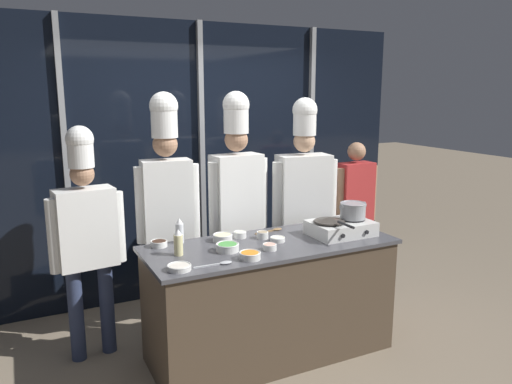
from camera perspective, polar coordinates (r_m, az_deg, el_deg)
name	(u,v)px	position (r m, az deg, el deg)	size (l,w,h in m)	color
ground_plane	(270,353)	(4.18, 1.60, -17.89)	(24.00, 24.00, 0.00)	#7F705B
window_wall_back	(201,161)	(5.06, -6.34, 3.54)	(4.51, 0.09, 2.70)	black
demo_counter	(270,299)	(3.97, 1.64, -12.13)	(1.91, 0.76, 0.91)	#4C3D2D
portable_stove	(341,228)	(4.06, 9.67, -4.05)	(0.49, 0.37, 0.12)	silver
frying_pan	(330,220)	(3.97, 8.43, -3.14)	(0.25, 0.44, 0.04)	#38332D
stock_pot	(353,210)	(4.09, 11.01, -2.06)	(0.24, 0.21, 0.13)	#93969B
squeeze_bottle_oil	(178,243)	(3.55, -8.87, -5.76)	(0.06, 0.06, 0.19)	beige
squeeze_bottle_clear	(179,231)	(3.83, -8.74, -4.44)	(0.06, 0.06, 0.20)	white
prep_bowl_onion	(179,267)	(3.29, -8.77, -8.47)	(0.16, 0.16, 0.04)	white
prep_bowl_noodles	(223,237)	(3.86, -3.83, -5.16)	(0.15, 0.15, 0.05)	white
prep_bowl_mushrooms	(263,234)	(3.92, 0.80, -4.88)	(0.09, 0.09, 0.05)	white
prep_bowl_scallions	(227,247)	(3.62, -3.28, -6.27)	(0.17, 0.17, 0.06)	white
prep_bowl_bean_sprouts	(240,234)	(3.94, -1.86, -4.84)	(0.10, 0.10, 0.05)	white
prep_bowl_shrimp	(270,247)	(3.64, 1.58, -6.25)	(0.10, 0.10, 0.05)	white
prep_bowl_garlic	(278,239)	(3.84, 2.49, -5.38)	(0.12, 0.12, 0.04)	white
prep_bowl_soy_glaze	(159,243)	(3.78, -11.03, -5.77)	(0.13, 0.13, 0.05)	white
prep_bowl_carrots	(250,255)	(3.45, -0.70, -7.22)	(0.15, 0.15, 0.05)	white
serving_spoon_slotted	(221,263)	(3.37, -4.04, -8.14)	(0.27, 0.05, 0.02)	#B2B5BA
serving_spoon_solid	(274,230)	(4.13, 2.06, -4.35)	(0.27, 0.07, 0.02)	olive
chef_head	(86,229)	(3.96, -18.85, -4.03)	(0.56, 0.27, 1.80)	#2D3856
chef_sous	(167,195)	(4.11, -10.14, -0.31)	(0.52, 0.24, 2.04)	#2D3856
chef_line	(237,191)	(4.31, -2.21, 0.16)	(0.57, 0.26, 2.05)	#2D3856
chef_pastry	(303,192)	(4.57, 5.44, -0.04)	(0.62, 0.31, 1.99)	#2D3856
person_guest	(355,203)	(5.04, 11.21, -1.26)	(0.48, 0.20, 1.56)	#2D3856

